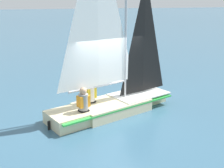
% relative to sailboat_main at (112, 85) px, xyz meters
% --- Properties ---
extents(ground_plane, '(260.00, 260.00, 0.00)m').
position_rel_sailboat_main_xyz_m(ground_plane, '(0.00, -0.00, -0.96)').
color(ground_plane, '#38607A').
extents(sailboat_main, '(2.42, 4.63, 6.11)m').
position_rel_sailboat_main_xyz_m(sailboat_main, '(0.00, 0.00, 0.00)').
color(sailboat_main, beige).
rests_on(sailboat_main, ground_plane).
extents(sailor_helm, '(0.36, 0.39, 1.16)m').
position_rel_sailboat_main_xyz_m(sailor_helm, '(0.16, 0.71, -0.34)').
color(sailor_helm, black).
rests_on(sailor_helm, ground_plane).
extents(sailor_crew, '(0.36, 0.39, 1.16)m').
position_rel_sailboat_main_xyz_m(sailor_crew, '(-0.51, 1.15, -0.34)').
color(sailor_crew, black).
rests_on(sailor_crew, ground_plane).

